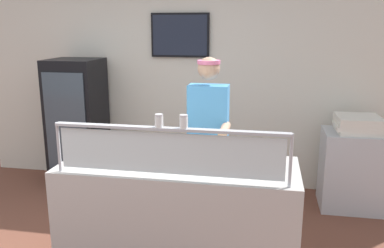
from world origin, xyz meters
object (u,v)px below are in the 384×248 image
pepper_flake_shaker (184,122)px  worker_figure (209,136)px  pizza_box_stack (358,124)px  pizza_server (197,157)px  drink_fridge (78,124)px  pizza_tray (192,159)px  parmesan_shaker (159,122)px

pepper_flake_shaker → worker_figure: 1.09m
pepper_flake_shaker → pizza_box_stack: bearing=50.3°
pizza_server → pizza_box_stack: bearing=27.7°
pizza_server → drink_fridge: (-1.81, 1.52, -0.17)m
pizza_tray → drink_fridge: size_ratio=0.31×
pizza_tray → worker_figure: (0.05, 0.59, 0.04)m
pizza_tray → pepper_flake_shaker: pepper_flake_shaker is taller
pizza_server → parmesan_shaker: 0.60m
pizza_server → parmesan_shaker: (-0.21, -0.41, 0.39)m
pizza_server → drink_fridge: size_ratio=0.17×
parmesan_shaker → pepper_flake_shaker: pepper_flake_shaker is taller
pizza_tray → pepper_flake_shaker: size_ratio=5.27×
pizza_tray → drink_fridge: 2.32m
worker_figure → pizza_box_stack: bearing=29.4°
pizza_box_stack → pizza_server: bearing=-136.2°
parmesan_shaker → pizza_box_stack: 2.60m
drink_fridge → pizza_box_stack: (3.35, -0.04, 0.16)m
pepper_flake_shaker → pizza_server: bearing=86.3°
pizza_tray → parmesan_shaker: (-0.16, -0.43, 0.41)m
pepper_flake_shaker → pizza_box_stack: pepper_flake_shaker is taller
parmesan_shaker → pizza_box_stack: (1.75, 1.89, -0.40)m
pizza_server → worker_figure: bearing=73.7°
pepper_flake_shaker → parmesan_shaker: bearing=180.0°
pepper_flake_shaker → drink_fridge: (-1.79, 1.93, -0.56)m
pizza_box_stack → parmesan_shaker: bearing=-132.7°
pizza_server → pepper_flake_shaker: pepper_flake_shaker is taller
pizza_server → parmesan_shaker: bearing=-132.6°
pizza_server → pepper_flake_shaker: (-0.03, -0.41, 0.39)m
pizza_box_stack → pepper_flake_shaker: bearing=-129.7°
pizza_server → drink_fridge: drink_fridge is taller
parmesan_shaker → worker_figure: size_ratio=0.05×
pepper_flake_shaker → drink_fridge: bearing=132.7°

